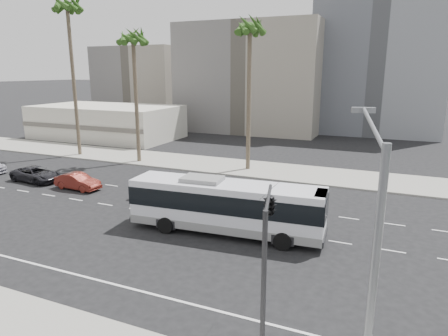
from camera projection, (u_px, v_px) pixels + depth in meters
The scene contains 16 objects.
ground at pixel (208, 221), 27.82m from camera, with size 700.00×700.00×0.00m, color black.
sidewalk_north at pixel (272, 171), 41.62m from camera, with size 120.00×7.00×0.15m, color gray.
commercial_low at pixel (107, 122), 61.96m from camera, with size 22.00×12.16×5.00m.
midrise_beige_west at pixel (256, 78), 70.42m from camera, with size 24.00×18.00×18.00m, color slate.
midrise_gray_center at pixel (381, 54), 67.99m from camera, with size 20.00×20.00×26.00m, color slate.
midrise_beige_far at pixel (149, 84), 85.26m from camera, with size 18.00×16.00×15.00m, color slate.
civic_tower at pixel (382, 23), 242.16m from camera, with size 42.00×42.00×129.00m.
city_bus at pixel (226, 205), 25.44m from camera, with size 12.70×3.74×3.60m.
car_a at pixel (159, 192), 31.92m from camera, with size 4.61×1.86×1.57m, color black.
car_b at pixel (78, 181), 35.19m from camera, with size 4.34×1.51×1.43m, color maroon.
car_c at pixel (36, 174), 37.67m from camera, with size 5.13×2.37×1.43m, color black.
streetlight_corner at pixel (371, 267), 10.71m from camera, with size 1.37×4.22×9.08m.
traffic_signal at pixel (269, 210), 15.46m from camera, with size 2.78×3.79×5.98m.
palm_near at pixel (250, 31), 38.87m from camera, with size 4.60×4.60×15.50m.
palm_mid at pixel (133, 41), 42.66m from camera, with size 4.80×4.80×14.85m.
palm_far at pixel (67, 9), 45.41m from camera, with size 5.49×5.49×18.85m.
Camera 1 is at (11.41, -23.54, 10.26)m, focal length 31.85 mm.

